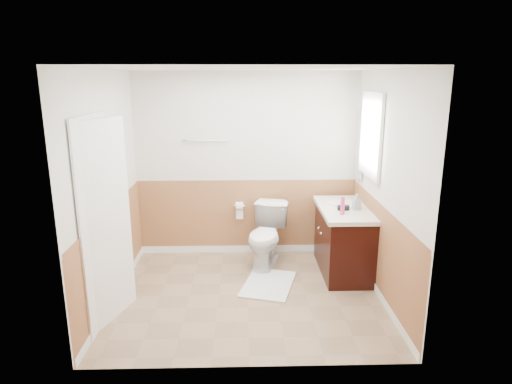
{
  "coord_description": "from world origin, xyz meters",
  "views": [
    {
      "loc": [
        -0.03,
        -4.6,
        2.41
      ],
      "look_at": [
        0.1,
        0.25,
        1.15
      ],
      "focal_mm": 30.99,
      "sensor_mm": 36.0,
      "label": 1
    }
  ],
  "objects_px": {
    "vanity_cabinet": "(343,242)",
    "soap_dispenser": "(357,202)",
    "toilet": "(266,236)",
    "lotion_bottle": "(343,206)",
    "bath_mat": "(268,284)"
  },
  "relations": [
    {
      "from": "vanity_cabinet",
      "to": "soap_dispenser",
      "type": "distance_m",
      "value": 0.56
    },
    {
      "from": "toilet",
      "to": "lotion_bottle",
      "type": "height_order",
      "value": "lotion_bottle"
    },
    {
      "from": "toilet",
      "to": "soap_dispenser",
      "type": "xyz_separation_m",
      "value": [
        1.08,
        -0.31,
        0.54
      ]
    },
    {
      "from": "toilet",
      "to": "bath_mat",
      "type": "xyz_separation_m",
      "value": [
        0.0,
        -0.6,
        -0.39
      ]
    },
    {
      "from": "toilet",
      "to": "bath_mat",
      "type": "bearing_deg",
      "value": -74.39
    },
    {
      "from": "toilet",
      "to": "soap_dispenser",
      "type": "height_order",
      "value": "soap_dispenser"
    },
    {
      "from": "toilet",
      "to": "lotion_bottle",
      "type": "bearing_deg",
      "value": -15.31
    },
    {
      "from": "bath_mat",
      "to": "lotion_bottle",
      "type": "height_order",
      "value": "lotion_bottle"
    },
    {
      "from": "bath_mat",
      "to": "vanity_cabinet",
      "type": "distance_m",
      "value": 1.1
    },
    {
      "from": "toilet",
      "to": "soap_dispenser",
      "type": "relative_size",
      "value": 4.19
    },
    {
      "from": "lotion_bottle",
      "to": "toilet",
      "type": "bearing_deg",
      "value": 149.08
    },
    {
      "from": "vanity_cabinet",
      "to": "lotion_bottle",
      "type": "height_order",
      "value": "lotion_bottle"
    },
    {
      "from": "toilet",
      "to": "vanity_cabinet",
      "type": "xyz_separation_m",
      "value": [
        0.96,
        -0.23,
        -0.0
      ]
    },
    {
      "from": "toilet",
      "to": "soap_dispenser",
      "type": "bearing_deg",
      "value": -0.17
    },
    {
      "from": "toilet",
      "to": "vanity_cabinet",
      "type": "distance_m",
      "value": 0.99
    }
  ]
}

